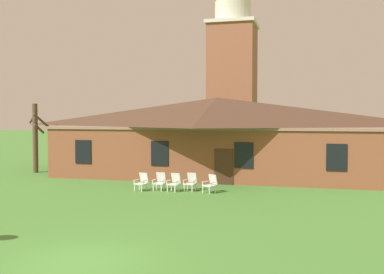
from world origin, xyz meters
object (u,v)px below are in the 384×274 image
Objects in this scene: lawn_chair_by_porch at (142,181)px; lawn_chair_right_end at (211,183)px; lawn_chair_middle at (191,182)px; lawn_chair_near_door at (160,181)px; lawn_chair_left_end at (174,182)px.

lawn_chair_by_porch is 3.76m from lawn_chair_right_end.
lawn_chair_by_porch is 2.65m from lawn_chair_middle.
lawn_chair_near_door is at bearing 22.94° from lawn_chair_by_porch.
lawn_chair_near_door is at bearing 177.75° from lawn_chair_right_end.
lawn_chair_by_porch and lawn_chair_near_door have the same top height.
lawn_chair_near_door and lawn_chair_left_end have the same top height.
lawn_chair_left_end is (0.86, -0.11, 0.00)m from lawn_chair_near_door.
lawn_chair_near_door is at bearing 173.04° from lawn_chair_left_end.
lawn_chair_middle is at bearing 23.74° from lawn_chair_left_end.
lawn_chair_by_porch is at bearing -171.18° from lawn_chair_left_end.
lawn_chair_middle is at bearing 13.81° from lawn_chair_by_porch.
lawn_chair_by_porch is 1.00× the size of lawn_chair_near_door.
lawn_chair_left_end and lawn_chair_right_end have the same top height.
lawn_chair_left_end is at bearing -156.26° from lawn_chair_middle.
lawn_chair_by_porch is at bearing -175.96° from lawn_chair_right_end.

